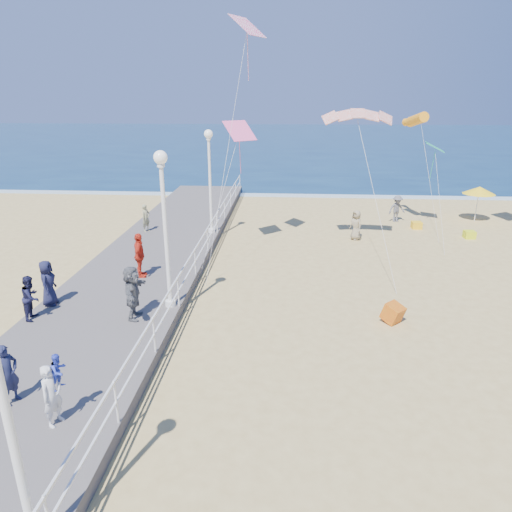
# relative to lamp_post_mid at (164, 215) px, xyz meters

# --- Properties ---
(ground) EXTENTS (160.00, 160.00, 0.00)m
(ground) POSITION_rel_lamp_post_mid_xyz_m (5.35, 0.00, -3.66)
(ground) COLOR tan
(ground) RESTS_ON ground
(ocean) EXTENTS (160.00, 90.00, 0.05)m
(ocean) POSITION_rel_lamp_post_mid_xyz_m (5.35, 65.00, -3.65)
(ocean) COLOR #0C2A4A
(ocean) RESTS_ON ground
(surf_line) EXTENTS (160.00, 1.20, 0.04)m
(surf_line) POSITION_rel_lamp_post_mid_xyz_m (5.35, 20.50, -3.63)
(surf_line) COLOR white
(surf_line) RESTS_ON ground
(boardwalk) EXTENTS (5.00, 44.00, 0.40)m
(boardwalk) POSITION_rel_lamp_post_mid_xyz_m (-2.15, 0.00, -3.46)
(boardwalk) COLOR #66605C
(boardwalk) RESTS_ON ground
(railing) EXTENTS (0.05, 42.00, 0.55)m
(railing) POSITION_rel_lamp_post_mid_xyz_m (0.30, 0.00, -2.41)
(railing) COLOR white
(railing) RESTS_ON boardwalk
(lamp_post_mid) EXTENTS (0.44, 0.44, 5.32)m
(lamp_post_mid) POSITION_rel_lamp_post_mid_xyz_m (0.00, 0.00, 0.00)
(lamp_post_mid) COLOR white
(lamp_post_mid) RESTS_ON boardwalk
(lamp_post_far) EXTENTS (0.44, 0.44, 5.32)m
(lamp_post_far) POSITION_rel_lamp_post_mid_xyz_m (0.00, 9.00, 0.00)
(lamp_post_far) COLOR white
(lamp_post_far) RESTS_ON boardwalk
(woman_holding_toddler) EXTENTS (0.49, 0.62, 1.48)m
(woman_holding_toddler) POSITION_rel_lamp_post_mid_xyz_m (-1.07, -6.12, -2.52)
(woman_holding_toddler) COLOR silver
(woman_holding_toddler) RESTS_ON boardwalk
(toddler_held) EXTENTS (0.42, 0.48, 0.84)m
(toddler_held) POSITION_rel_lamp_post_mid_xyz_m (-0.92, -5.97, -1.99)
(toddler_held) COLOR blue
(toddler_held) RESTS_ON boardwalk
(spectator_0) EXTENTS (0.50, 0.64, 1.53)m
(spectator_0) POSITION_rel_lamp_post_mid_xyz_m (-2.46, -5.46, -2.49)
(spectator_0) COLOR #1C203E
(spectator_0) RESTS_ON boardwalk
(spectator_3) EXTENTS (0.61, 1.12, 1.81)m
(spectator_3) POSITION_rel_lamp_post_mid_xyz_m (-1.84, 2.58, -2.35)
(spectator_3) COLOR red
(spectator_3) RESTS_ON boardwalk
(spectator_4) EXTENTS (0.62, 0.85, 1.62)m
(spectator_4) POSITION_rel_lamp_post_mid_xyz_m (-4.22, -0.17, -2.45)
(spectator_4) COLOR #181934
(spectator_4) RESTS_ON boardwalk
(spectator_5) EXTENTS (0.66, 1.71, 1.81)m
(spectator_5) POSITION_rel_lamp_post_mid_xyz_m (-0.95, -0.97, -2.36)
(spectator_5) COLOR #5C5E62
(spectator_5) RESTS_ON boardwalk
(spectator_6) EXTENTS (0.55, 0.63, 1.47)m
(spectator_6) POSITION_rel_lamp_post_mid_xyz_m (-3.52, 8.99, -2.53)
(spectator_6) COLOR gray
(spectator_6) RESTS_ON boardwalk
(spectator_7) EXTENTS (0.64, 0.78, 1.48)m
(spectator_7) POSITION_rel_lamp_post_mid_xyz_m (-4.25, -1.21, -2.52)
(spectator_7) COLOR #181835
(spectator_7) RESTS_ON boardwalk
(beach_walker_a) EXTENTS (1.18, 0.89, 1.62)m
(beach_walker_a) POSITION_rel_lamp_post_mid_xyz_m (10.65, 13.37, -2.85)
(beach_walker_a) COLOR #5B5B61
(beach_walker_a) RESTS_ON ground
(beach_walker_c) EXTENTS (0.86, 0.94, 1.61)m
(beach_walker_c) POSITION_rel_lamp_post_mid_xyz_m (7.67, 9.51, -2.86)
(beach_walker_c) COLOR gray
(beach_walker_c) RESTS_ON ground
(box_kite) EXTENTS (0.89, 0.89, 0.74)m
(box_kite) POSITION_rel_lamp_post_mid_xyz_m (7.64, 0.02, -3.36)
(box_kite) COLOR red
(box_kite) RESTS_ON ground
(beach_umbrella) EXTENTS (1.90, 1.90, 2.14)m
(beach_umbrella) POSITION_rel_lamp_post_mid_xyz_m (15.53, 13.86, -1.75)
(beach_umbrella) COLOR white
(beach_umbrella) RESTS_ON ground
(beach_chair_left) EXTENTS (0.55, 0.55, 0.40)m
(beach_chair_left) POSITION_rel_lamp_post_mid_xyz_m (11.52, 11.93, -3.46)
(beach_chair_left) COLOR yellow
(beach_chair_left) RESTS_ON ground
(beach_chair_right) EXTENTS (0.55, 0.55, 0.40)m
(beach_chair_right) POSITION_rel_lamp_post_mid_xyz_m (13.88, 10.20, -3.46)
(beach_chair_right) COLOR #DAED18
(beach_chair_right) RESTS_ON ground
(kite_parafoil) EXTENTS (3.28, 0.94, 0.65)m
(kite_parafoil) POSITION_rel_lamp_post_mid_xyz_m (7.13, 7.97, 2.88)
(kite_parafoil) COLOR red
(kite_windsock) EXTENTS (1.05, 2.93, 1.13)m
(kite_windsock) POSITION_rel_lamp_post_mid_xyz_m (10.94, 12.21, 2.40)
(kite_windsock) COLOR orange
(kite_diamond_pink) EXTENTS (1.63, 1.61, 0.87)m
(kite_diamond_pink) POSITION_rel_lamp_post_mid_xyz_m (1.72, 7.52, 2.11)
(kite_diamond_pink) COLOR #FF5D9F
(kite_diamond_green) EXTENTS (1.26, 1.34, 0.52)m
(kite_diamond_green) POSITION_rel_lamp_post_mid_xyz_m (12.12, 12.38, 0.94)
(kite_diamond_green) COLOR #22A272
(kite_diamond_redwhite) EXTENTS (1.56, 1.68, 0.85)m
(kite_diamond_redwhite) POSITION_rel_lamp_post_mid_xyz_m (2.20, 6.57, 6.34)
(kite_diamond_redwhite) COLOR #E51A62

